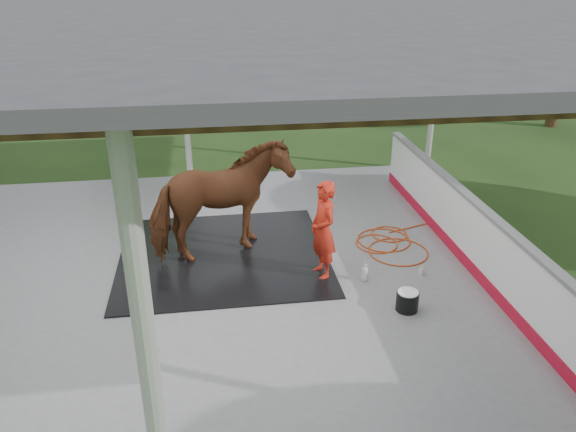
{
  "coord_description": "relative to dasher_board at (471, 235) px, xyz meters",
  "views": [
    {
      "loc": [
        0.46,
        -7.64,
        4.64
      ],
      "look_at": [
        1.61,
        0.17,
        1.06
      ],
      "focal_mm": 35.0,
      "sensor_mm": 36.0,
      "label": 1
    }
  ],
  "objects": [
    {
      "name": "ground",
      "position": [
        -4.6,
        0.0,
        -0.59
      ],
      "size": [
        100.0,
        100.0,
        0.0
      ],
      "primitive_type": "plane",
      "color": "#1E3814"
    },
    {
      "name": "concrete_slab",
      "position": [
        -4.6,
        0.0,
        -0.57
      ],
      "size": [
        12.0,
        10.0,
        0.05
      ],
      "primitive_type": "cube",
      "color": "slate",
      "rests_on": "ground"
    },
    {
      "name": "pavilion_structure",
      "position": [
        -4.6,
        -0.0,
        3.37
      ],
      "size": [
        12.6,
        10.6,
        4.05
      ],
      "color": "beige",
      "rests_on": "ground"
    },
    {
      "name": "dasher_board",
      "position": [
        0.0,
        0.0,
        0.0
      ],
      "size": [
        0.16,
        8.0,
        1.15
      ],
      "color": "#B20E28",
      "rests_on": "concrete_slab"
    },
    {
      "name": "tree_belt",
      "position": [
        -4.3,
        0.9,
        3.2
      ],
      "size": [
        28.0,
        28.0,
        5.8
      ],
      "color": "#382314",
      "rests_on": "ground"
    },
    {
      "name": "rubber_mat",
      "position": [
        -4.0,
        0.91,
        -0.53
      ],
      "size": [
        3.5,
        3.28,
        0.03
      ],
      "primitive_type": "cube",
      "color": "black",
      "rests_on": "concrete_slab"
    },
    {
      "name": "horse",
      "position": [
        -4.0,
        0.91,
        0.46
      ],
      "size": [
        2.54,
        1.84,
        1.95
      ],
      "primitive_type": "imported",
      "rotation": [
        0.0,
        0.0,
        1.96
      ],
      "color": "brown",
      "rests_on": "rubber_mat"
    },
    {
      "name": "handler",
      "position": [
        -2.46,
        0.02,
        0.26
      ],
      "size": [
        0.5,
        0.65,
        1.6
      ],
      "primitive_type": "imported",
      "rotation": [
        0.0,
        0.0,
        -1.35
      ],
      "color": "red",
      "rests_on": "concrete_slab"
    },
    {
      "name": "wash_bucket",
      "position": [
        -1.45,
        -1.13,
        -0.39
      ],
      "size": [
        0.32,
        0.32,
        0.3
      ],
      "color": "black",
      "rests_on": "concrete_slab"
    },
    {
      "name": "soap_bottle_a",
      "position": [
        -1.82,
        -0.23,
        -0.4
      ],
      "size": [
        0.15,
        0.15,
        0.29
      ],
      "primitive_type": "imported",
      "rotation": [
        0.0,
        0.0,
        0.49
      ],
      "color": "silver",
      "rests_on": "concrete_slab"
    },
    {
      "name": "soap_bottle_b",
      "position": [
        -0.87,
        -0.19,
        -0.46
      ],
      "size": [
        0.1,
        0.1,
        0.16
      ],
      "primitive_type": "imported",
      "rotation": [
        0.0,
        0.0,
        -0.94
      ],
      "color": "#338CD8",
      "rests_on": "concrete_slab"
    },
    {
      "name": "hose_coil",
      "position": [
        -1.07,
        0.9,
        -0.53
      ],
      "size": [
        1.89,
        1.66,
        0.02
      ],
      "color": "#B93D0D",
      "rests_on": "concrete_slab"
    }
  ]
}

